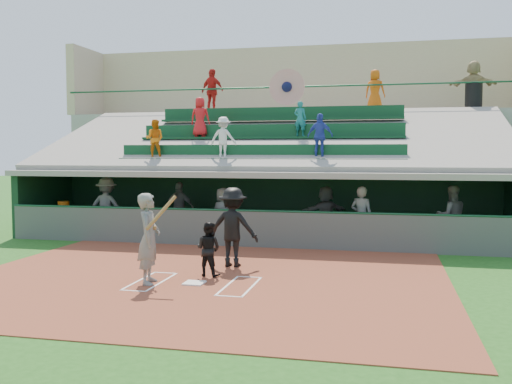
% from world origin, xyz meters
% --- Properties ---
extents(ground, '(100.00, 100.00, 0.00)m').
position_xyz_m(ground, '(0.00, 0.00, 0.00)').
color(ground, '#1C5016').
rests_on(ground, ground).
extents(dirt_slab, '(11.00, 9.00, 0.02)m').
position_xyz_m(dirt_slab, '(0.00, 0.50, 0.01)').
color(dirt_slab, brown).
rests_on(dirt_slab, ground).
extents(home_plate, '(0.43, 0.43, 0.03)m').
position_xyz_m(home_plate, '(0.00, 0.00, 0.04)').
color(home_plate, white).
rests_on(home_plate, dirt_slab).
extents(batters_box_chalk, '(2.65, 1.85, 0.01)m').
position_xyz_m(batters_box_chalk, '(0.00, 0.00, 0.02)').
color(batters_box_chalk, white).
rests_on(batters_box_chalk, dirt_slab).
extents(dugout_floor, '(16.00, 3.50, 0.04)m').
position_xyz_m(dugout_floor, '(0.00, 6.75, 0.02)').
color(dugout_floor, gray).
rests_on(dugout_floor, ground).
extents(concourse_slab, '(20.00, 3.00, 4.60)m').
position_xyz_m(concourse_slab, '(0.00, 13.50, 2.30)').
color(concourse_slab, gray).
rests_on(concourse_slab, ground).
extents(grandstand, '(20.40, 10.40, 7.80)m').
position_xyz_m(grandstand, '(-0.01, 10.51, 2.26)').
color(grandstand, '#4D524D').
rests_on(grandstand, ground).
extents(batter_at_plate, '(0.93, 0.82, 1.98)m').
position_xyz_m(batter_at_plate, '(-0.96, -0.19, 1.02)').
color(batter_at_plate, '#5F635D').
rests_on(batter_at_plate, dirt_slab).
extents(catcher, '(0.70, 0.59, 1.26)m').
position_xyz_m(catcher, '(0.06, 0.83, 0.65)').
color(catcher, black).
rests_on(catcher, dirt_slab).
extents(home_umpire, '(1.32, 0.80, 1.98)m').
position_xyz_m(home_umpire, '(0.33, 2.05, 1.01)').
color(home_umpire, black).
rests_on(home_umpire, dirt_slab).
extents(dugout_bench, '(14.23, 3.50, 0.43)m').
position_xyz_m(dugout_bench, '(-0.22, 7.94, 0.26)').
color(dugout_bench, brown).
rests_on(dugout_bench, dugout_floor).
extents(white_table, '(1.03, 0.89, 0.76)m').
position_xyz_m(white_table, '(-6.84, 6.09, 0.42)').
color(white_table, silver).
rests_on(white_table, dugout_floor).
extents(water_cooler, '(0.39, 0.39, 0.39)m').
position_xyz_m(water_cooler, '(-6.83, 6.03, 1.00)').
color(water_cooler, '#D65F0C').
rests_on(water_cooler, white_table).
extents(dugout_player_a, '(1.35, 0.87, 1.99)m').
position_xyz_m(dugout_player_a, '(-5.25, 6.12, 1.03)').
color(dugout_player_a, '#585B56').
rests_on(dugout_player_a, dugout_floor).
extents(dugout_player_b, '(1.09, 0.52, 1.82)m').
position_xyz_m(dugout_player_b, '(-2.91, 6.95, 0.95)').
color(dugout_player_b, '#585A55').
rests_on(dugout_player_b, dugout_floor).
extents(dugout_player_c, '(0.95, 0.74, 1.71)m').
position_xyz_m(dugout_player_c, '(-1.03, 5.89, 0.90)').
color(dugout_player_c, '#575954').
rests_on(dugout_player_c, dugout_floor).
extents(dugout_player_d, '(1.63, 1.35, 1.75)m').
position_xyz_m(dugout_player_d, '(2.15, 6.93, 0.91)').
color(dugout_player_d, '#535651').
rests_on(dugout_player_d, dugout_floor).
extents(dugout_player_e, '(0.77, 0.61, 1.84)m').
position_xyz_m(dugout_player_e, '(3.37, 5.62, 0.96)').
color(dugout_player_e, '#5D605B').
rests_on(dugout_player_e, dugout_floor).
extents(dugout_player_f, '(1.01, 0.85, 1.85)m').
position_xyz_m(dugout_player_f, '(6.01, 6.24, 0.97)').
color(dugout_player_f, '#5D5F5A').
rests_on(dugout_player_f, dugout_floor).
extents(trash_bin, '(0.65, 0.65, 0.98)m').
position_xyz_m(trash_bin, '(7.40, 12.27, 5.09)').
color(trash_bin, black).
rests_on(trash_bin, concourse_slab).
extents(concourse_staff_a, '(1.21, 0.80, 1.90)m').
position_xyz_m(concourse_staff_a, '(-3.33, 12.26, 5.55)').
color(concourse_staff_a, red).
rests_on(concourse_staff_a, concourse_slab).
extents(concourse_staff_b, '(0.91, 0.69, 1.66)m').
position_xyz_m(concourse_staff_b, '(3.59, 12.35, 5.43)').
color(concourse_staff_b, '#C5530B').
rests_on(concourse_staff_b, concourse_slab).
extents(concourse_staff_c, '(1.86, 0.60, 2.00)m').
position_xyz_m(concourse_staff_c, '(7.50, 13.13, 5.60)').
color(concourse_staff_c, tan).
rests_on(concourse_staff_c, concourse_slab).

